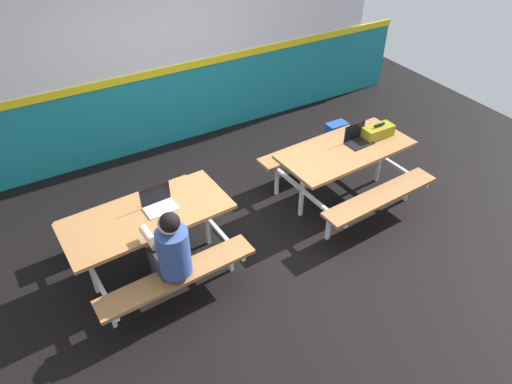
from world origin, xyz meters
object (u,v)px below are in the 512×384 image
object	(u,v)px
student_nearer	(171,250)
laptop_dark	(358,139)
toolbox_grey	(378,131)
backpack_dark	(335,137)
picnic_table_right	(345,160)
laptop_silver	(159,203)
picnic_table_left	(149,227)

from	to	relation	value
student_nearer	laptop_dark	bearing A→B (deg)	11.80
student_nearer	toolbox_grey	size ratio (longest dim) A/B	3.02
student_nearer	toolbox_grey	world-z (taller)	student_nearer
student_nearer	laptop_dark	distance (m)	2.73
laptop_dark	backpack_dark	xyz separation A→B (m)	(0.43, 0.90, -0.57)
picnic_table_right	backpack_dark	size ratio (longest dim) A/B	3.88
toolbox_grey	laptop_silver	bearing A→B (deg)	178.71
student_nearer	toolbox_grey	distance (m)	3.02
backpack_dark	laptop_silver	bearing A→B (deg)	-163.96
laptop_dark	backpack_dark	bearing A→B (deg)	64.37
picnic_table_left	toolbox_grey	world-z (taller)	toolbox_grey
student_nearer	laptop_silver	world-z (taller)	student_nearer
picnic_table_right	laptop_silver	size ratio (longest dim) A/B	5.13
picnic_table_right	student_nearer	xyz separation A→B (m)	(-2.47, -0.51, 0.13)
student_nearer	toolbox_grey	bearing A→B (deg)	10.26
picnic_table_right	laptop_dark	bearing A→B (deg)	13.68
picnic_table_left	student_nearer	distance (m)	0.57
laptop_dark	backpack_dark	distance (m)	1.15
picnic_table_right	student_nearer	size ratio (longest dim) A/B	1.41
picnic_table_left	toolbox_grey	distance (m)	3.01
laptop_silver	backpack_dark	distance (m)	3.15
laptop_dark	toolbox_grey	xyz separation A→B (m)	(0.30, -0.02, 0.02)
laptop_dark	student_nearer	bearing A→B (deg)	-168.20
toolbox_grey	laptop_dark	bearing A→B (deg)	176.35
picnic_table_left	backpack_dark	bearing A→B (deg)	16.08
student_nearer	backpack_dark	size ratio (longest dim) A/B	2.74
picnic_table_left	laptop_silver	size ratio (longest dim) A/B	5.13
picnic_table_right	student_nearer	distance (m)	2.52
laptop_silver	toolbox_grey	bearing A→B (deg)	-1.29
laptop_silver	toolbox_grey	xyz separation A→B (m)	(2.85, -0.06, 0.02)
picnic_table_left	backpack_dark	world-z (taller)	picnic_table_left
student_nearer	picnic_table_left	bearing A→B (deg)	92.92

